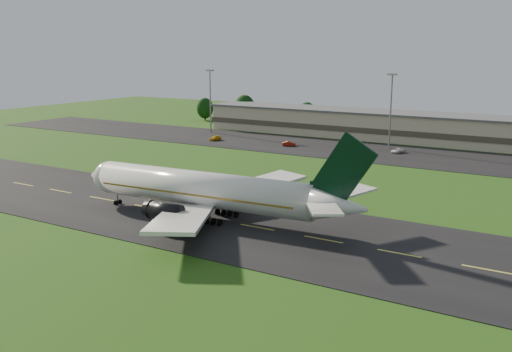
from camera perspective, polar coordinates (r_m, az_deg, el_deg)
The scene contains 11 objects.
ground at distance 92.95m, azimuth -5.70°, elevation -4.12°, with size 360.00×360.00×0.00m, color #214D13.
taxiway at distance 92.93m, azimuth -5.70°, elevation -4.09°, with size 220.00×30.00×0.10m, color black.
apron at distance 155.08m, azimuth 10.44°, elevation 2.47°, with size 260.00×30.00×0.10m, color black.
airliner at distance 90.87m, azimuth -4.95°, elevation -1.44°, with size 51.29×42.07×15.57m.
terminal at distance 175.25m, azimuth 15.30°, elevation 4.68°, with size 145.00×16.00×8.40m.
light_mast_west at distance 186.64m, azimuth -4.60°, elevation 8.23°, with size 2.40×1.20×20.35m.
light_mast_centre at distance 159.31m, azimuth 13.35°, elevation 7.21°, with size 2.40×1.20×20.35m.
tree_line at distance 180.08m, azimuth 22.60°, elevation 4.71°, with size 198.50×9.80×10.57m.
service_vehicle_a at distance 170.78m, azimuth -4.08°, elevation 3.82°, with size 1.72×4.27×1.46m, color gold.
service_vehicle_b at distance 160.48m, azimuth 3.32°, elevation 3.24°, with size 1.33×3.82×1.26m, color maroon.
service_vehicle_c at distance 154.10m, azimuth 13.99°, elevation 2.48°, with size 1.93×4.19×1.16m, color white.
Camera 1 is at (53.78, -71.03, 26.46)m, focal length 40.00 mm.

